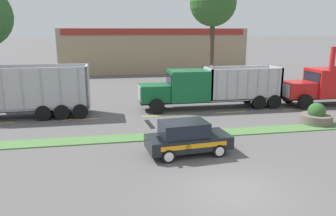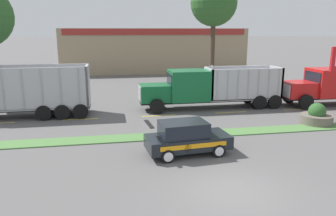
{
  "view_description": "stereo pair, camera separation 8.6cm",
  "coord_description": "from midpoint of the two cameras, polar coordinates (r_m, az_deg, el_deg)",
  "views": [
    {
      "loc": [
        -4.48,
        -10.67,
        5.92
      ],
      "look_at": [
        -1.06,
        7.78,
        1.44
      ],
      "focal_mm": 35.0,
      "sensor_mm": 36.0,
      "label": 1
    },
    {
      "loc": [
        -4.4,
        -10.68,
        5.92
      ],
      "look_at": [
        -1.06,
        7.78,
        1.44
      ],
      "focal_mm": 35.0,
      "sensor_mm": 36.0,
      "label": 2
    }
  ],
  "objects": [
    {
      "name": "rally_car",
      "position": [
        15.97,
        3.11,
        -5.14
      ],
      "size": [
        4.2,
        2.18,
        1.68
      ],
      "color": "black",
      "rests_on": "ground_plane"
    },
    {
      "name": "centre_line_3",
      "position": [
        23.06,
        -15.18,
        -1.91
      ],
      "size": [
        2.4,
        0.14,
        0.01
      ],
      "primitive_type": "cube",
      "color": "yellow",
      "rests_on": "ground_plane"
    },
    {
      "name": "ground_plane",
      "position": [
        12.99,
        11.06,
        -13.95
      ],
      "size": [
        600.0,
        600.0,
        0.0
      ],
      "primitive_type": "plane",
      "color": "#5B5959"
    },
    {
      "name": "centre_line_6",
      "position": [
        27.0,
        21.49,
        -0.18
      ],
      "size": [
        2.4,
        0.14,
        0.01
      ],
      "primitive_type": "cube",
      "color": "yellow",
      "rests_on": "ground_plane"
    },
    {
      "name": "centre_line_5",
      "position": [
        24.6,
        10.74,
        -0.73
      ],
      "size": [
        2.4,
        0.14,
        0.01
      ],
      "primitive_type": "cube",
      "color": "yellow",
      "rests_on": "ground_plane"
    },
    {
      "name": "store_building_backdrop",
      "position": [
        50.68,
        -3.1,
        10.19
      ],
      "size": [
        25.77,
        12.1,
        6.14
      ],
      "color": "#9E896B",
      "rests_on": "ground_plane"
    },
    {
      "name": "grass_verge",
      "position": [
        19.03,
        3.52,
        -4.63
      ],
      "size": [
        120.0,
        1.32,
        0.06
      ],
      "primitive_type": "cube",
      "color": "#517F42",
      "rests_on": "ground_plane"
    },
    {
      "name": "dump_truck_mid",
      "position": [
        25.23,
        5.41,
        3.41
      ],
      "size": [
        10.93,
        2.58,
        3.4
      ],
      "color": "black",
      "rests_on": "ground_plane"
    },
    {
      "name": "centre_line_4",
      "position": [
        23.22,
        -1.79,
        -1.33
      ],
      "size": [
        2.4,
        0.14,
        0.01
      ],
      "primitive_type": "cube",
      "color": "yellow",
      "rests_on": "ground_plane"
    },
    {
      "name": "stone_planter",
      "position": [
        23.13,
        24.3,
        -1.35
      ],
      "size": [
        2.0,
        2.0,
        1.39
      ],
      "color": "#6B6056",
      "rests_on": "ground_plane"
    }
  ]
}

